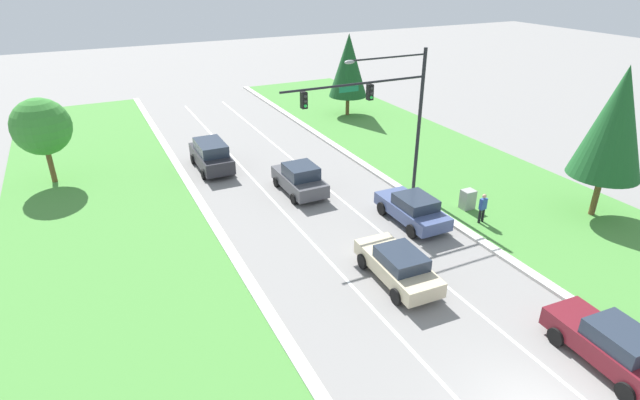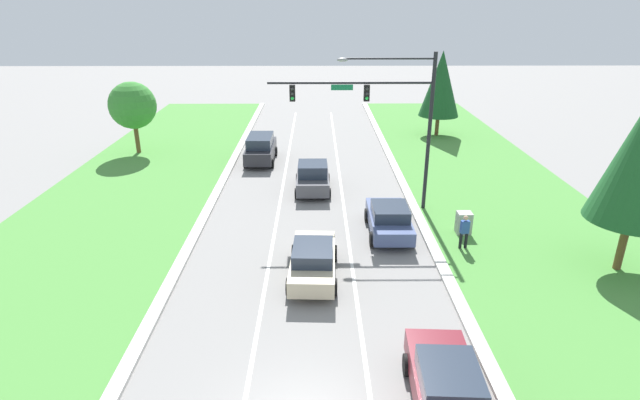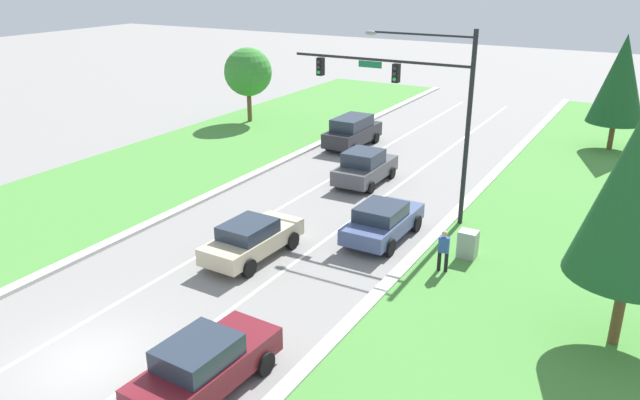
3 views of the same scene
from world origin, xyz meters
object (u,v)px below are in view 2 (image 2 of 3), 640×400
Objects in this scene: slate_blue_sedan at (389,219)px; utility_cabinet at (464,224)px; conifer_near_right_tree at (441,84)px; oak_near_left_tree at (133,106)px; traffic_signal_mast at (385,108)px; pedestrian at (464,231)px; champagne_sedan at (313,260)px; burgundy_sedan at (447,387)px; charcoal_suv at (261,148)px; graphite_sedan at (313,177)px.

slate_blue_sedan reaches higher than utility_cabinet.
conifer_near_right_tree is 1.32× the size of oak_near_left_tree.
traffic_signal_mast is 1.58× the size of oak_near_left_tree.
slate_blue_sedan is at bearing -35.85° from pedestrian.
champagne_sedan is 22.55m from oak_near_left_tree.
oak_near_left_tree is (-16.82, 25.40, 2.77)m from burgundy_sedan.
charcoal_suv is at bearing -60.08° from pedestrian.
graphite_sedan is 10.12m from champagne_sedan.
graphite_sedan is 0.95× the size of slate_blue_sedan.
charcoal_suv is at bearing 122.53° from slate_blue_sedan.
champagne_sedan reaches higher than utility_cabinet.
oak_near_left_tree reaches higher than utility_cabinet.
conifer_near_right_tree is at bearing 71.25° from slate_blue_sedan.
burgundy_sedan is 0.65× the size of conifer_near_right_tree.
charcoal_suv is 2.81× the size of pedestrian.
champagne_sedan is (0.06, -10.12, -0.07)m from graphite_sedan.
oak_near_left_tree reaches higher than champagne_sedan.
slate_blue_sedan is 5.50m from champagne_sedan.
burgundy_sedan is 0.86× the size of oak_near_left_tree.
champagne_sedan is (-3.66, -7.18, -4.77)m from traffic_signal_mast.
pedestrian reaches higher than champagne_sedan.
burgundy_sedan is (0.01, -11.38, 0.02)m from slate_blue_sedan.
slate_blue_sedan is (3.74, -6.03, -0.06)m from graphite_sedan.
burgundy_sedan is at bearing -89.89° from traffic_signal_mast.
utility_cabinet is at bearing -40.01° from graphite_sedan.
conifer_near_right_tree is (10.39, 12.99, 3.49)m from graphite_sedan.
conifer_near_right_tree is at bearing 67.28° from traffic_signal_mast.
graphite_sedan reaches higher than burgundy_sedan.
champagne_sedan is 0.66× the size of conifer_near_right_tree.
oak_near_left_tree is (-9.36, 2.11, 2.61)m from charcoal_suv.
champagne_sedan is at bearing -76.39° from charcoal_suv.
champagne_sedan is at bearing -131.45° from slate_blue_sedan.
oak_near_left_tree is (-13.07, 7.99, 2.73)m from graphite_sedan.
charcoal_suv reaches higher than pedestrian.
traffic_signal_mast reaches higher than conifer_near_right_tree.
charcoal_suv is at bearing 105.34° from champagne_sedan.
slate_blue_sedan is 0.64× the size of conifer_near_right_tree.
conifer_near_right_tree is at bearing 27.11° from charcoal_suv.
traffic_signal_mast reaches higher than pedestrian.
conifer_near_right_tree reaches higher than graphite_sedan.
utility_cabinet is (11.08, -12.00, -0.40)m from charcoal_suv.
champagne_sedan is at bearing 11.23° from pedestrian.
slate_blue_sedan is at bearing 93.06° from burgundy_sedan.
pedestrian is (10.63, -13.59, -0.05)m from charcoal_suv.
champagne_sedan is (3.77, -16.00, -0.19)m from charcoal_suv.
conifer_near_right_tree reaches higher than champagne_sedan.
burgundy_sedan is at bearing -89.44° from slate_blue_sedan.
charcoal_suv is at bearing 132.71° from utility_cabinet.
burgundy_sedan is 3.91× the size of utility_cabinet.
oak_near_left_tree reaches higher than charcoal_suv.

